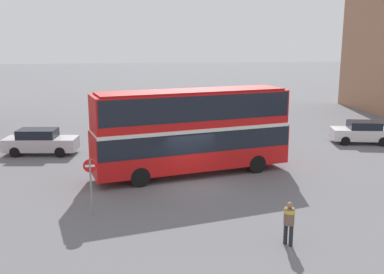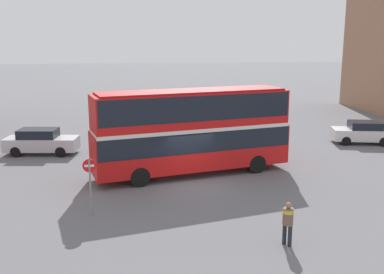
{
  "view_description": "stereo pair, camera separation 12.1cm",
  "coord_description": "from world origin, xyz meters",
  "px_view_note": "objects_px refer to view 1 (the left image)",
  "views": [
    {
      "loc": [
        -3.36,
        -22.07,
        7.43
      ],
      "look_at": [
        0.21,
        1.86,
        2.12
      ],
      "focal_mm": 42.0,
      "sensor_mm": 36.0,
      "label": 1
    },
    {
      "loc": [
        -3.24,
        -22.09,
        7.43
      ],
      "look_at": [
        0.21,
        1.86,
        2.12
      ],
      "focal_mm": 42.0,
      "sensor_mm": 36.0,
      "label": 2
    }
  ],
  "objects_px": {
    "parked_car_kerb_near": "(362,132)",
    "parked_car_kerb_far": "(40,142)",
    "parked_car_side_street": "(167,122)",
    "pedestrian_foreground": "(289,219)",
    "no_entry_sign": "(91,179)",
    "double_decker_bus": "(192,127)"
  },
  "relations": [
    {
      "from": "parked_car_kerb_near",
      "to": "parked_car_kerb_far",
      "type": "relative_size",
      "value": 0.92
    },
    {
      "from": "double_decker_bus",
      "to": "parked_car_side_street",
      "type": "xyz_separation_m",
      "value": [
        -0.31,
        11.95,
        -1.95
      ]
    },
    {
      "from": "parked_car_kerb_far",
      "to": "pedestrian_foreground",
      "type": "bearing_deg",
      "value": -44.89
    },
    {
      "from": "double_decker_bus",
      "to": "parked_car_side_street",
      "type": "bearing_deg",
      "value": 78.7
    },
    {
      "from": "parked_car_kerb_far",
      "to": "parked_car_side_street",
      "type": "xyz_separation_m",
      "value": [
        8.87,
        6.1,
        -0.09
      ]
    },
    {
      "from": "parked_car_kerb_near",
      "to": "no_entry_sign",
      "type": "relative_size",
      "value": 1.79
    },
    {
      "from": "pedestrian_foreground",
      "to": "no_entry_sign",
      "type": "height_order",
      "value": "no_entry_sign"
    },
    {
      "from": "parked_car_kerb_near",
      "to": "no_entry_sign",
      "type": "distance_m",
      "value": 21.55
    },
    {
      "from": "pedestrian_foreground",
      "to": "parked_car_kerb_far",
      "type": "height_order",
      "value": "parked_car_kerb_far"
    },
    {
      "from": "parked_car_kerb_near",
      "to": "parked_car_kerb_far",
      "type": "xyz_separation_m",
      "value": [
        -22.49,
        0.12,
        0.03
      ]
    },
    {
      "from": "pedestrian_foreground",
      "to": "no_entry_sign",
      "type": "distance_m",
      "value": 8.33
    },
    {
      "from": "parked_car_kerb_near",
      "to": "parked_car_kerb_far",
      "type": "bearing_deg",
      "value": 12.94
    },
    {
      "from": "double_decker_bus",
      "to": "pedestrian_foreground",
      "type": "height_order",
      "value": "double_decker_bus"
    },
    {
      "from": "parked_car_kerb_far",
      "to": "parked_car_side_street",
      "type": "bearing_deg",
      "value": 42.8
    },
    {
      "from": "pedestrian_foreground",
      "to": "parked_car_kerb_near",
      "type": "distance_m",
      "value": 18.71
    },
    {
      "from": "parked_car_kerb_far",
      "to": "double_decker_bus",
      "type": "bearing_deg",
      "value": -24.22
    },
    {
      "from": "parked_car_kerb_near",
      "to": "parked_car_side_street",
      "type": "bearing_deg",
      "value": -11.31
    },
    {
      "from": "pedestrian_foreground",
      "to": "parked_car_side_street",
      "type": "bearing_deg",
      "value": -114.02
    },
    {
      "from": "parked_car_kerb_near",
      "to": "parked_car_side_street",
      "type": "xyz_separation_m",
      "value": [
        -13.62,
        6.22,
        -0.05
      ]
    },
    {
      "from": "parked_car_kerb_far",
      "to": "parked_car_side_street",
      "type": "height_order",
      "value": "parked_car_kerb_far"
    },
    {
      "from": "parked_car_side_street",
      "to": "no_entry_sign",
      "type": "distance_m",
      "value": 18.02
    },
    {
      "from": "double_decker_bus",
      "to": "parked_car_kerb_far",
      "type": "distance_m",
      "value": 11.04
    }
  ]
}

